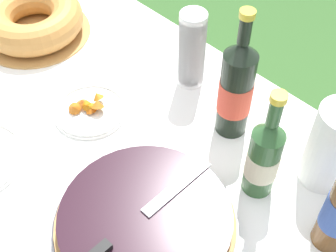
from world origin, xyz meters
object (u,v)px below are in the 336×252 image
object	(u,v)px
berry_tart	(145,222)
cup_stack	(192,50)
cider_bottle_green	(264,157)
paper_towel_roll	(333,147)
snack_plate_near	(90,110)
serving_knife	(134,222)
bundt_cake	(32,20)
juice_bottle_red	(236,89)

from	to	relation	value
berry_tart	cup_stack	bearing A→B (deg)	121.54
cider_bottle_green	paper_towel_roll	xyz separation A→B (m)	(0.09, 0.13, -0.00)
cup_stack	snack_plate_near	size ratio (longest dim) A/B	1.19
serving_knife	paper_towel_roll	size ratio (longest dim) A/B	1.72
serving_knife	snack_plate_near	size ratio (longest dim) A/B	1.96
cider_bottle_green	serving_knife	bearing A→B (deg)	-109.34
snack_plate_near	paper_towel_roll	distance (m)	0.61
bundt_cake	snack_plate_near	world-z (taller)	bundt_cake
cup_stack	cider_bottle_green	distance (m)	0.38
berry_tart	cup_stack	world-z (taller)	cup_stack
juice_bottle_red	snack_plate_near	world-z (taller)	juice_bottle_red
serving_knife	cup_stack	bearing A→B (deg)	29.90
berry_tart	cider_bottle_green	world-z (taller)	cider_bottle_green
bundt_cake	cider_bottle_green	xyz separation A→B (m)	(0.84, 0.04, 0.06)
bundt_cake	cup_stack	bearing A→B (deg)	20.56
bundt_cake	paper_towel_roll	world-z (taller)	paper_towel_roll
berry_tart	serving_knife	world-z (taller)	serving_knife
serving_knife	paper_towel_roll	world-z (taller)	paper_towel_roll
juice_bottle_red	paper_towel_roll	size ratio (longest dim) A/B	1.63
berry_tart	paper_towel_roll	xyz separation A→B (m)	(0.19, 0.39, 0.08)
bundt_cake	cup_stack	world-z (taller)	cup_stack
juice_bottle_red	snack_plate_near	size ratio (longest dim) A/B	1.86
bundt_cake	berry_tart	bearing A→B (deg)	-16.68
cider_bottle_green	berry_tart	bearing A→B (deg)	-111.34
serving_knife	paper_towel_roll	xyz separation A→B (m)	(0.19, 0.42, 0.05)
cup_stack	paper_towel_roll	distance (m)	0.44
berry_tart	cider_bottle_green	bearing A→B (deg)	68.66
paper_towel_roll	bundt_cake	bearing A→B (deg)	-169.73
snack_plate_near	paper_towel_roll	world-z (taller)	paper_towel_roll
serving_knife	cup_stack	size ratio (longest dim) A/B	1.64
berry_tart	serving_knife	bearing A→B (deg)	-90.13
cup_stack	cider_bottle_green	bearing A→B (deg)	-22.84
serving_knife	cup_stack	world-z (taller)	cup_stack
bundt_cake	paper_towel_roll	bearing A→B (deg)	10.27
cider_bottle_green	juice_bottle_red	bearing A→B (deg)	149.10
berry_tart	cup_stack	size ratio (longest dim) A/B	1.75
paper_towel_roll	snack_plate_near	bearing A→B (deg)	-154.46
berry_tart	cup_stack	distance (m)	0.48
serving_knife	cup_stack	distance (m)	0.50
cup_stack	juice_bottle_red	size ratio (longest dim) A/B	0.64
serving_knife	snack_plate_near	xyz separation A→B (m)	(-0.35, 0.16, -0.05)
berry_tart	juice_bottle_red	world-z (taller)	juice_bottle_red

